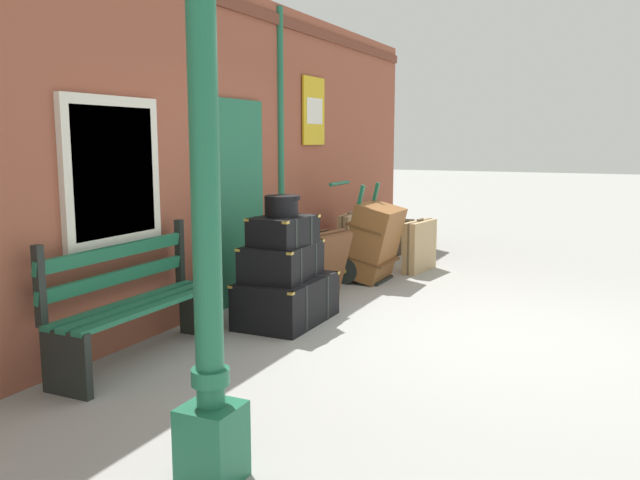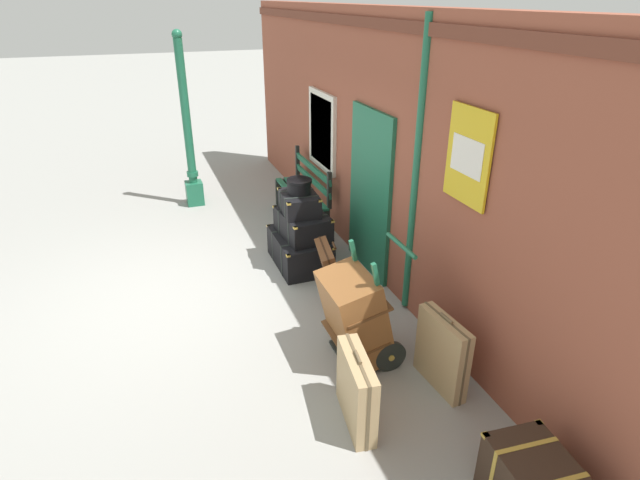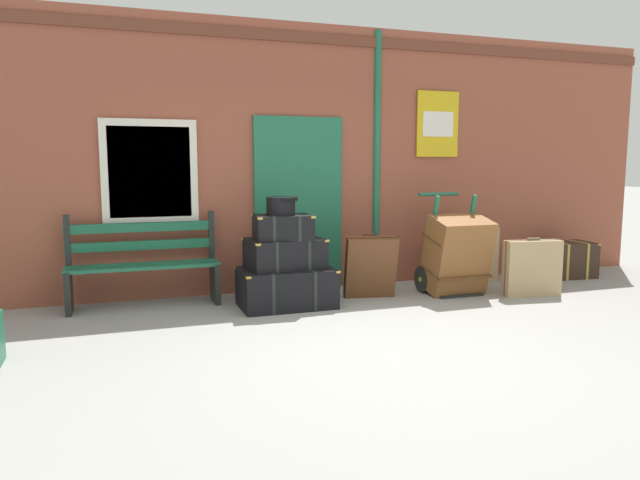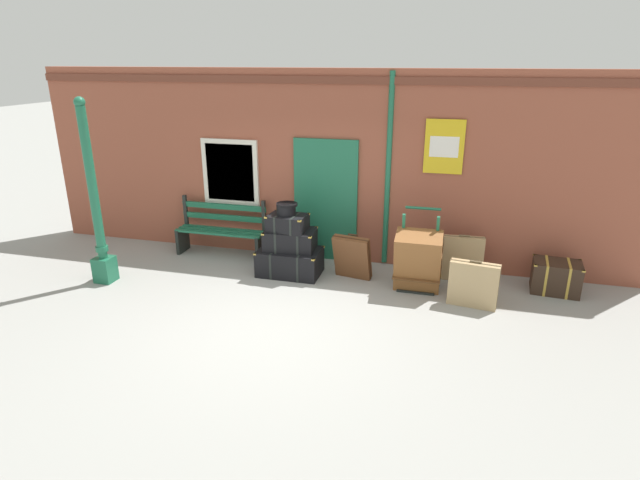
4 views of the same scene
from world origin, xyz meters
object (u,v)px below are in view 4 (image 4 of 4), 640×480
steamer_trunk_base (290,262)px  suitcase_caramel (462,258)px  corner_trunk (556,277)px  suitcase_umber (473,285)px  large_brown_trunk (418,261)px  suitcase_beige (352,257)px  steamer_trunk_middle (290,239)px  steamer_trunk_top (288,223)px  platform_bench (222,231)px  lamp_post (97,217)px  round_hatbox (286,208)px  porters_trolley (418,269)px

steamer_trunk_base → suitcase_caramel: (2.71, 0.48, 0.15)m
corner_trunk → suitcase_umber: bearing=-146.6°
large_brown_trunk → suitcase_beige: (-1.04, 0.16, -0.11)m
steamer_trunk_middle → steamer_trunk_top: bearing=-130.7°
suitcase_umber → platform_bench: bearing=167.2°
lamp_post → round_hatbox: 2.89m
platform_bench → porters_trolley: size_ratio=1.34×
steamer_trunk_middle → lamp_post: bearing=-158.5°
round_hatbox → suitcase_beige: size_ratio=0.45×
steamer_trunk_top → porters_trolley: (2.09, 0.07, -0.60)m
steamer_trunk_top → steamer_trunk_middle: bearing=49.3°
suitcase_caramel → corner_trunk: size_ratio=1.04×
steamer_trunk_base → round_hatbox: bearing=156.3°
suitcase_beige → suitcase_caramel: bearing=14.0°
steamer_trunk_middle → round_hatbox: (-0.05, -0.03, 0.53)m
steamer_trunk_middle → large_brown_trunk: bearing=-4.0°
suitcase_umber → corner_trunk: bearing=33.4°
steamer_trunk_middle → suitcase_caramel: suitcase_caramel is taller
platform_bench → steamer_trunk_top: bearing=-20.5°
steamer_trunk_middle → large_brown_trunk: 2.07m
lamp_post → round_hatbox: lamp_post is taller
platform_bench → steamer_trunk_top: platform_bench is taller
porters_trolley → suitcase_caramel: bearing=31.6°
platform_bench → steamer_trunk_base: bearing=-20.6°
suitcase_beige → corner_trunk: bearing=5.8°
suitcase_beige → large_brown_trunk: bearing=-8.6°
platform_bench → suitcase_caramel: bearing=-0.9°
suitcase_beige → corner_trunk: size_ratio=1.03×
round_hatbox → steamer_trunk_top: bearing=-21.0°
steamer_trunk_base → suitcase_caramel: 2.76m
porters_trolley → suitcase_beige: (-1.04, -0.02, 0.10)m
steamer_trunk_base → suitcase_beige: suitcase_beige is taller
platform_bench → steamer_trunk_base: platform_bench is taller
platform_bench → steamer_trunk_top: (1.42, -0.53, 0.43)m
steamer_trunk_base → steamer_trunk_middle: size_ratio=1.20×
suitcase_caramel → suitcase_beige: bearing=-166.0°
steamer_trunk_top → suitcase_caramel: steamer_trunk_top is taller
steamer_trunk_base → porters_trolley: size_ratio=0.85×
lamp_post → suitcase_umber: lamp_post is taller
large_brown_trunk → lamp_post: bearing=-169.0°
large_brown_trunk → suitcase_umber: size_ratio=1.38×
steamer_trunk_base → steamer_trunk_middle: steamer_trunk_middle is taller
round_hatbox → suitcase_beige: 1.30m
suitcase_umber → corner_trunk: 1.46m
round_hatbox → suitcase_caramel: 2.90m
large_brown_trunk → platform_bench: bearing=169.6°
round_hatbox → porters_trolley: (2.10, 0.06, -0.84)m
platform_bench → suitcase_umber: size_ratio=2.30×
suitcase_beige → suitcase_umber: 1.91m
round_hatbox → large_brown_trunk: bearing=-3.2°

